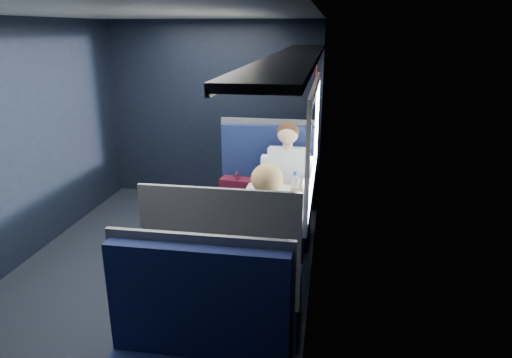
% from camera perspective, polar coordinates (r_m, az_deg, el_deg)
% --- Properties ---
extents(ground, '(2.80, 4.20, 0.01)m').
position_cam_1_polar(ground, '(4.55, -11.47, -10.90)').
color(ground, black).
extents(room_shell, '(3.00, 4.40, 2.40)m').
position_cam_1_polar(room_shell, '(4.04, -12.48, 7.75)').
color(room_shell, black).
rests_on(room_shell, ground).
extents(table, '(0.62, 1.00, 0.74)m').
position_cam_1_polar(table, '(4.02, 1.87, -3.97)').
color(table, '#54565E').
rests_on(table, ground).
extents(seat_bay_near, '(1.04, 0.62, 1.26)m').
position_cam_1_polar(seat_bay_near, '(4.94, 0.91, -2.65)').
color(seat_bay_near, '#0E153E').
rests_on(seat_bay_near, ground).
extents(seat_bay_far, '(1.04, 0.62, 1.26)m').
position_cam_1_polar(seat_bay_far, '(3.39, -3.29, -13.25)').
color(seat_bay_far, '#0E153E').
rests_on(seat_bay_far, ground).
extents(seat_row_front, '(1.04, 0.51, 1.16)m').
position_cam_1_polar(seat_row_front, '(5.81, 2.36, 0.47)').
color(seat_row_front, '#0E153E').
rests_on(seat_row_front, ground).
extents(man, '(0.53, 0.56, 1.32)m').
position_cam_1_polar(man, '(4.65, 3.82, -0.16)').
color(man, black).
rests_on(man, ground).
extents(woman, '(0.53, 0.56, 1.32)m').
position_cam_1_polar(woman, '(3.35, 1.45, -7.56)').
color(woman, black).
rests_on(woman, ground).
extents(papers, '(0.56, 0.80, 0.01)m').
position_cam_1_polar(papers, '(3.91, 1.36, -3.42)').
color(papers, white).
rests_on(papers, table).
extents(laptop, '(0.25, 0.32, 0.23)m').
position_cam_1_polar(laptop, '(4.04, 5.48, -1.86)').
color(laptop, silver).
rests_on(laptop, table).
extents(bottle_small, '(0.06, 0.06, 0.21)m').
position_cam_1_polar(bottle_small, '(4.22, 4.87, -0.53)').
color(bottle_small, silver).
rests_on(bottle_small, table).
extents(cup, '(0.08, 0.08, 0.10)m').
position_cam_1_polar(cup, '(4.33, 6.31, -0.65)').
color(cup, white).
rests_on(cup, table).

